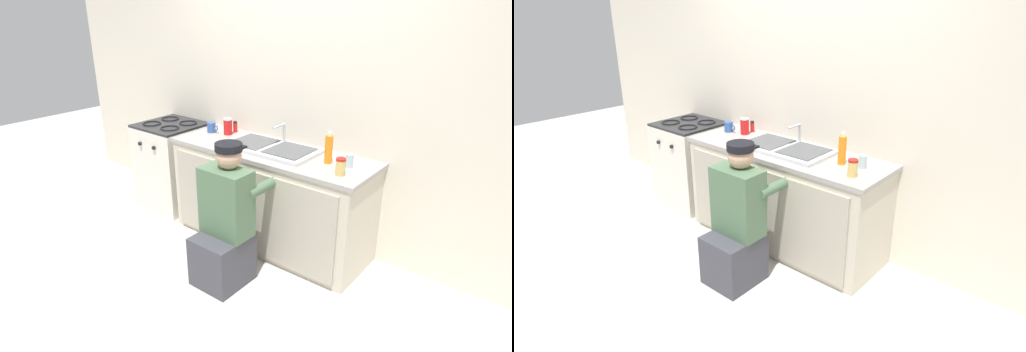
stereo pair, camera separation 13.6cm
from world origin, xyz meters
TOP-DOWN VIEW (x-y plane):
  - ground_plane at (0.00, 0.00)m, footprint 12.00×12.00m
  - back_wall at (0.00, 0.65)m, footprint 6.00×0.10m
  - counter_cabinet at (0.00, 0.29)m, footprint 1.78×0.62m
  - countertop at (0.00, 0.30)m, footprint 1.82×0.62m
  - sink_double_basin at (0.00, 0.30)m, footprint 0.80×0.44m
  - stove_range at (-1.27, 0.30)m, footprint 0.60×0.62m
  - plumber_person at (0.08, -0.37)m, footprint 0.42×0.61m
  - soap_bottle_orange at (0.53, 0.32)m, footprint 0.06×0.06m
  - coffee_mug at (-0.75, 0.36)m, footprint 0.13×0.08m
  - soda_cup_red at (-0.58, 0.41)m, footprint 0.08×0.08m
  - condiment_jar at (0.72, 0.16)m, footprint 0.07×0.07m
  - water_glass at (0.70, 0.35)m, footprint 0.06×0.06m
  - spice_bottle_red at (-0.57, 0.51)m, footprint 0.04×0.04m

SIDE VIEW (x-z plane):
  - ground_plane at x=0.00m, z-range 0.00..0.00m
  - counter_cabinet at x=0.00m, z-range 0.00..0.84m
  - stove_range at x=-1.27m, z-range 0.00..0.89m
  - plumber_person at x=0.08m, z-range -0.09..1.01m
  - countertop at x=0.00m, z-range 0.84..0.88m
  - sink_double_basin at x=0.00m, z-range 0.80..0.99m
  - coffee_mug at x=-0.75m, z-range 0.88..0.97m
  - water_glass at x=0.70m, z-range 0.88..0.98m
  - spice_bottle_red at x=-0.57m, z-range 0.87..0.98m
  - condiment_jar at x=0.72m, z-range 0.88..1.00m
  - soda_cup_red at x=-0.58m, z-range 0.88..1.03m
  - soap_bottle_orange at x=0.53m, z-range 0.86..1.11m
  - back_wall at x=0.00m, z-range 0.00..2.50m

